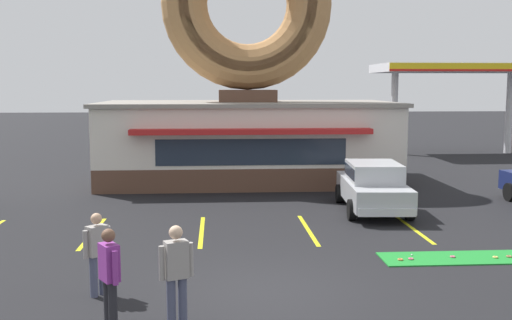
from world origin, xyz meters
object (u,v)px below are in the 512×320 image
(pedestrian_hooded_kid, at_px, (176,271))
(trash_bin, at_px, (398,180))
(pedestrian_blue_sweater_man, at_px, (97,250))
(golf_ball, at_px, (412,255))
(car_silver, at_px, (373,185))
(pedestrian_leather_jacket_man, at_px, (110,274))

(pedestrian_hooded_kid, relative_size, trash_bin, 1.80)
(pedestrian_blue_sweater_man, xyz_separation_m, pedestrian_hooded_kid, (1.62, -1.65, 0.08))
(pedestrian_hooded_kid, bearing_deg, golf_ball, 35.76)
(car_silver, xyz_separation_m, pedestrian_hooded_kid, (-5.72, -9.03, 0.11))
(car_silver, distance_m, pedestrian_leather_jacket_man, 11.32)
(trash_bin, bearing_deg, pedestrian_hooded_kid, -121.54)
(car_silver, height_order, pedestrian_hooded_kid, pedestrian_hooded_kid)
(car_silver, bearing_deg, pedestrian_hooded_kid, -122.36)
(pedestrian_blue_sweater_man, height_order, pedestrian_hooded_kid, pedestrian_hooded_kid)
(pedestrian_leather_jacket_man, relative_size, trash_bin, 1.77)
(pedestrian_blue_sweater_man, height_order, pedestrian_leather_jacket_man, pedestrian_leather_jacket_man)
(pedestrian_hooded_kid, bearing_deg, car_silver, 57.64)
(trash_bin, bearing_deg, golf_ball, -104.85)
(car_silver, relative_size, pedestrian_leather_jacket_man, 2.71)
(pedestrian_hooded_kid, relative_size, pedestrian_leather_jacket_man, 1.02)
(golf_ball, xyz_separation_m, pedestrian_blue_sweater_man, (-6.92, -2.16, 0.85))
(golf_ball, distance_m, pedestrian_blue_sweater_man, 7.30)
(golf_ball, xyz_separation_m, pedestrian_leather_jacket_man, (-6.40, -3.82, 0.91))
(pedestrian_hooded_kid, xyz_separation_m, pedestrian_leather_jacket_man, (-1.10, -0.01, -0.02))
(pedestrian_leather_jacket_man, height_order, trash_bin, pedestrian_leather_jacket_man)
(pedestrian_hooded_kid, height_order, pedestrian_leather_jacket_man, pedestrian_hooded_kid)
(pedestrian_leather_jacket_man, xyz_separation_m, trash_bin, (8.65, 12.31, -0.46))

